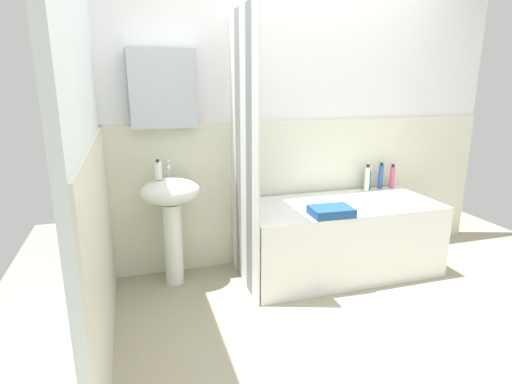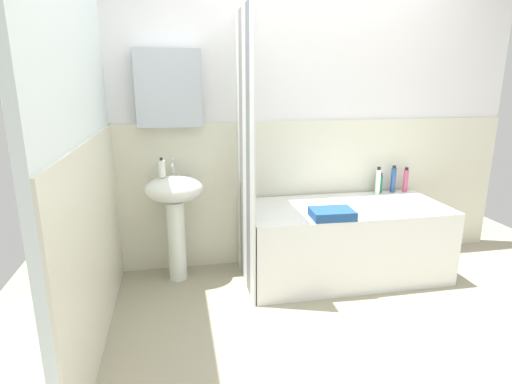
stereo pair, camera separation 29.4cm
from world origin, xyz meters
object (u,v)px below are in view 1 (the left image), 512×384
object	(u,v)px
shampoo_bottle	(367,179)
towel_folded	(331,211)
soap_dispenser	(158,170)
bathtub	(338,237)
body_wash_bottle	(381,176)
sink	(171,207)
lotion_bottle	(368,181)
conditioner_bottle	(392,177)

from	to	relation	value
shampoo_bottle	towel_folded	world-z (taller)	shampoo_bottle
soap_dispenser	bathtub	world-z (taller)	soap_dispenser
soap_dispenser	body_wash_bottle	distance (m)	1.97
sink	shampoo_bottle	size ratio (longest dim) A/B	3.49
bathtub	body_wash_bottle	xyz separation A→B (m)	(0.56, 0.31, 0.40)
soap_dispenser	lotion_bottle	xyz separation A→B (m)	(1.83, 0.15, -0.24)
soap_dispenser	conditioner_bottle	distance (m)	2.08
soap_dispenser	towel_folded	world-z (taller)	soap_dispenser
bathtub	shampoo_bottle	distance (m)	0.63
sink	shampoo_bottle	distance (m)	1.71
shampoo_bottle	sink	bearing A→B (deg)	-176.94
body_wash_bottle	sink	bearing A→B (deg)	-175.81
soap_dispenser	lotion_bottle	bearing A→B (deg)	4.78
sink	bathtub	bearing A→B (deg)	-7.61
bathtub	conditioner_bottle	size ratio (longest dim) A/B	7.14
body_wash_bottle	towel_folded	size ratio (longest dim) A/B	0.79
bathtub	lotion_bottle	xyz separation A→B (m)	(0.44, 0.31, 0.37)
conditioner_bottle	body_wash_bottle	size ratio (longest dim) A/B	0.92
sink	lotion_bottle	distance (m)	1.75
sink	soap_dispenser	xyz separation A→B (m)	(-0.08, -0.01, 0.29)
soap_dispenser	bathtub	xyz separation A→B (m)	(1.38, -0.16, -0.61)
body_wash_bottle	shampoo_bottle	distance (m)	0.17
towel_folded	body_wash_bottle	bearing A→B (deg)	36.03
lotion_bottle	body_wash_bottle	bearing A→B (deg)	-0.95
bathtub	conditioner_bottle	xyz separation A→B (m)	(0.68, 0.30, 0.39)
conditioner_bottle	body_wash_bottle	bearing A→B (deg)	173.88
bathtub	body_wash_bottle	size ratio (longest dim) A/B	6.59
lotion_bottle	shampoo_bottle	distance (m)	0.07
towel_folded	conditioner_bottle	bearing A→B (deg)	31.94
body_wash_bottle	conditioner_bottle	bearing A→B (deg)	-6.12
soap_dispenser	body_wash_bottle	bearing A→B (deg)	4.42
towel_folded	sink	bearing A→B (deg)	158.30
conditioner_bottle	bathtub	bearing A→B (deg)	-156.11
body_wash_bottle	soap_dispenser	bearing A→B (deg)	-175.58
soap_dispenser	body_wash_bottle	xyz separation A→B (m)	(1.95, 0.15, -0.21)
soap_dispenser	conditioner_bottle	bearing A→B (deg)	3.85
sink	towel_folded	world-z (taller)	sink
body_wash_bottle	towel_folded	distance (m)	0.97
body_wash_bottle	towel_folded	bearing A→B (deg)	-143.97
body_wash_bottle	lotion_bottle	xyz separation A→B (m)	(-0.12, 0.00, -0.03)
conditioner_bottle	body_wash_bottle	world-z (taller)	body_wash_bottle
bathtub	lotion_bottle	bearing A→B (deg)	35.39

